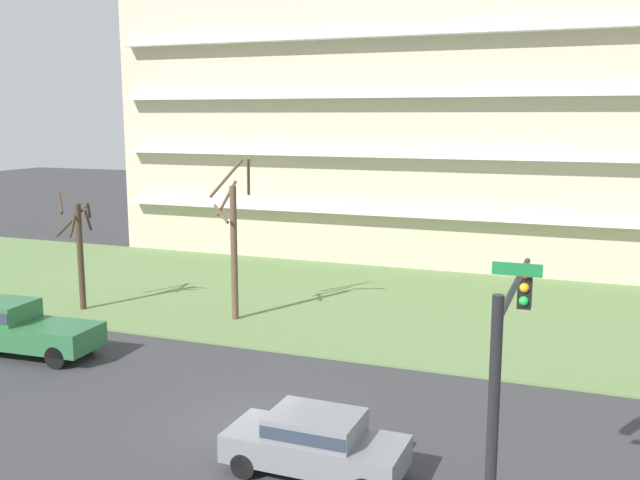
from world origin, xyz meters
The scene contains 8 objects.
ground centered at (0.00, 0.00, 0.00)m, with size 160.00×160.00×0.00m, color #38383A.
grass_lawn_strip centered at (0.00, 14.00, 0.04)m, with size 80.00×16.00×0.08m, color #66844C.
apartment_building centered at (0.00, 27.82, 8.12)m, with size 39.89×12.60×16.24m.
tree_far_left centered at (-12.54, 8.22, 2.86)m, with size 1.78×2.08×5.40m.
tree_left centered at (-5.39, 9.29, 3.44)m, with size 2.09×1.97×7.00m.
pickup_green_near_left centered at (-10.55, 2.49, 1.02)m, with size 5.50×2.30×1.95m.
sedan_gray_center_left centered at (2.74, -2.00, 0.87)m, with size 4.42×1.86×1.57m.
traffic_signal_mast centered at (7.47, -4.93, 4.12)m, with size 0.90×4.91×6.04m.
Camera 1 is at (8.72, -17.20, 8.65)m, focal length 40.37 mm.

